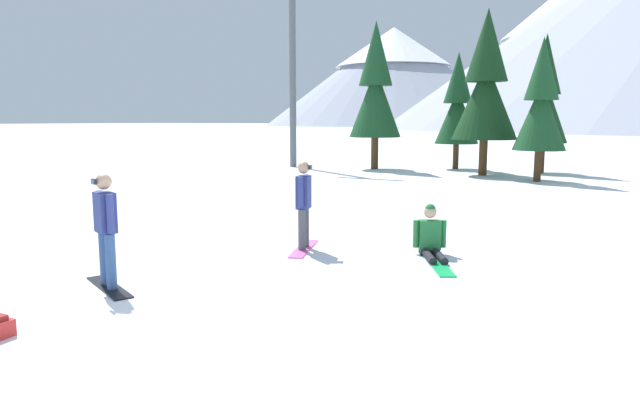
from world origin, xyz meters
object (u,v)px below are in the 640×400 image
Objects in this scene: pine_tree_slender at (486,85)px; pine_tree_young at (375,89)px; pine_tree_broad at (457,106)px; snowboarder_foreground at (106,228)px; snowboarder_background at (431,239)px; pine_tree_tall at (541,104)px; ski_lift_tower at (293,54)px; snowboarder_midground at (304,203)px; pine_tree_leaning at (544,98)px.

pine_tree_slender is 1.00× the size of pine_tree_young.
pine_tree_broad is at bearing 126.09° from pine_tree_slender.
snowboarder_background is at bearing 49.81° from snowboarder_foreground.
snowboarder_background is 17.13m from pine_tree_slender.
pine_tree_tall is 13.25m from ski_lift_tower.
pine_tree_slender reaches higher than snowboarder_background.
pine_tree_tall is 0.78× the size of pine_tree_young.
pine_tree_slender is 0.70× the size of ski_lift_tower.
snowboarder_background is (2.39, 0.64, -0.58)m from snowboarder_midground.
pine_tree_broad is 0.79× the size of pine_tree_young.
pine_tree_leaning is (-0.69, 19.08, 3.25)m from snowboarder_background.
snowboarder_midground is 19.15m from pine_tree_young.
snowboarder_foreground is at bearing -86.95° from pine_tree_broad.
snowboarder_midground is at bearing -70.78° from pine_tree_young.
ski_lift_tower reaches higher than snowboarder_midground.
snowboarder_background is at bearing -89.07° from pine_tree_tall.
pine_tree_slender is (-2.62, 1.61, 0.89)m from pine_tree_tall.
ski_lift_tower reaches higher than pine_tree_young.
pine_tree_young is at bearing 9.97° from ski_lift_tower.
snowboarder_foreground is 5.69m from snowboarder_background.
pine_tree_slender is (0.79, 20.79, 3.16)m from snowboarder_foreground.
pine_tree_young is (-4.95, 21.52, 3.18)m from snowboarder_foreground.
snowboarder_background is at bearing -63.42° from pine_tree_young.
pine_tree_tall is 0.78× the size of pine_tree_slender.
pine_tree_leaning reaches higher than snowboarder_midground.
snowboarder_background is 0.23× the size of pine_tree_young.
pine_tree_young reaches higher than pine_tree_tall.
pine_tree_broad is at bearing 19.35° from ski_lift_tower.
snowboarder_foreground is at bearing -92.18° from pine_tree_slender.
pine_tree_tall is at bearing -6.86° from ski_lift_tower.
pine_tree_young is 0.71× the size of ski_lift_tower.
pine_tree_broad is 0.56× the size of ski_lift_tower.
snowboarder_foreground is 19.61m from pine_tree_tall.
pine_tree_leaning is at bearing 96.07° from pine_tree_tall.
pine_tree_slender is at bearing -7.18° from pine_tree_young.
pine_tree_tall is 0.98× the size of pine_tree_broad.
ski_lift_tower reaches higher than pine_tree_broad.
ski_lift_tower is at bearing -170.03° from pine_tree_young.
ski_lift_tower is at bearing 128.60° from snowboarder_background.
pine_tree_tall reaches higher than snowboarder_midground.
pine_tree_leaning is at bearing 85.08° from snowboarder_midground.
pine_tree_leaning is at bearing 12.18° from ski_lift_tower.
pine_tree_tall is at bearing -31.63° from pine_tree_slender.
snowboarder_background is 0.16× the size of ski_lift_tower.
pine_tree_broad is (-2.52, 19.92, 2.35)m from snowboarder_midground.
snowboarder_foreground is 1.02× the size of snowboarder_background.
pine_tree_slender is 3.43m from pine_tree_leaning.
snowboarder_foreground is 23.34m from ski_lift_tower.
pine_tree_leaning is 8.15m from pine_tree_young.
snowboarder_midground is 1.01× the size of snowboarder_background.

